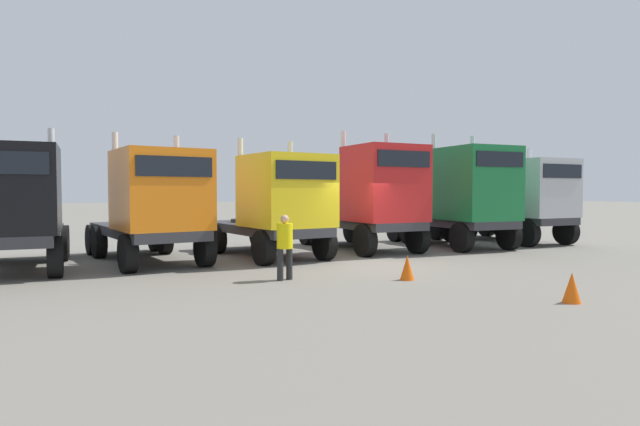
{
  "coord_description": "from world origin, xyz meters",
  "views": [
    {
      "loc": [
        -8.25,
        -13.99,
        2.23
      ],
      "look_at": [
        -0.12,
        3.55,
        1.44
      ],
      "focal_mm": 29.9,
      "sensor_mm": 36.0,
      "label": 1
    }
  ],
  "objects_px": {
    "semi_truck_red": "(375,197)",
    "visitor_in_hivis": "(285,242)",
    "semi_truck_black": "(11,207)",
    "semi_truck_silver": "(526,200)",
    "semi_truck_green": "(467,196)",
    "semi_truck_yellow": "(277,205)",
    "semi_truck_orange": "(155,205)",
    "traffic_cone_near": "(407,268)",
    "traffic_cone_mid": "(572,288)"
  },
  "relations": [
    {
      "from": "semi_truck_black",
      "to": "semi_truck_green",
      "type": "relative_size",
      "value": 1.01
    },
    {
      "from": "semi_truck_orange",
      "to": "traffic_cone_mid",
      "type": "relative_size",
      "value": 10.71
    },
    {
      "from": "semi_truck_black",
      "to": "semi_truck_orange",
      "type": "xyz_separation_m",
      "value": [
        3.75,
        0.26,
        0.0
      ]
    },
    {
      "from": "semi_truck_yellow",
      "to": "traffic_cone_near",
      "type": "bearing_deg",
      "value": 7.62
    },
    {
      "from": "semi_truck_red",
      "to": "semi_truck_green",
      "type": "height_order",
      "value": "semi_truck_green"
    },
    {
      "from": "semi_truck_yellow",
      "to": "semi_truck_black",
      "type": "bearing_deg",
      "value": -97.39
    },
    {
      "from": "semi_truck_red",
      "to": "visitor_in_hivis",
      "type": "relative_size",
      "value": 3.67
    },
    {
      "from": "semi_truck_black",
      "to": "visitor_in_hivis",
      "type": "bearing_deg",
      "value": 58.97
    },
    {
      "from": "semi_truck_silver",
      "to": "semi_truck_black",
      "type": "bearing_deg",
      "value": -88.75
    },
    {
      "from": "semi_truck_yellow",
      "to": "semi_truck_silver",
      "type": "height_order",
      "value": "semi_truck_silver"
    },
    {
      "from": "semi_truck_yellow",
      "to": "semi_truck_green",
      "type": "distance_m",
      "value": 7.87
    },
    {
      "from": "semi_truck_yellow",
      "to": "traffic_cone_mid",
      "type": "xyz_separation_m",
      "value": [
        2.91,
        -9.06,
        -1.49
      ]
    },
    {
      "from": "semi_truck_green",
      "to": "semi_truck_red",
      "type": "bearing_deg",
      "value": -93.94
    },
    {
      "from": "semi_truck_yellow",
      "to": "traffic_cone_near",
      "type": "relative_size",
      "value": 10.14
    },
    {
      "from": "traffic_cone_mid",
      "to": "semi_truck_yellow",
      "type": "bearing_deg",
      "value": 107.81
    },
    {
      "from": "semi_truck_green",
      "to": "semi_truck_yellow",
      "type": "bearing_deg",
      "value": -88.6
    },
    {
      "from": "semi_truck_yellow",
      "to": "semi_truck_red",
      "type": "distance_m",
      "value": 3.97
    },
    {
      "from": "semi_truck_red",
      "to": "traffic_cone_mid",
      "type": "relative_size",
      "value": 9.81
    },
    {
      "from": "semi_truck_green",
      "to": "visitor_in_hivis",
      "type": "distance_m",
      "value": 10.06
    },
    {
      "from": "semi_truck_black",
      "to": "traffic_cone_near",
      "type": "bearing_deg",
      "value": 61.25
    },
    {
      "from": "semi_truck_yellow",
      "to": "traffic_cone_near",
      "type": "xyz_separation_m",
      "value": [
        1.5,
        -5.37,
        -1.48
      ]
    },
    {
      "from": "semi_truck_yellow",
      "to": "semi_truck_silver",
      "type": "relative_size",
      "value": 1.06
    },
    {
      "from": "semi_truck_silver",
      "to": "semi_truck_yellow",
      "type": "bearing_deg",
      "value": -88.11
    },
    {
      "from": "semi_truck_orange",
      "to": "visitor_in_hivis",
      "type": "distance_m",
      "value": 5.05
    },
    {
      "from": "semi_truck_yellow",
      "to": "visitor_in_hivis",
      "type": "bearing_deg",
      "value": -25.69
    },
    {
      "from": "traffic_cone_near",
      "to": "semi_truck_orange",
      "type": "bearing_deg",
      "value": 134.06
    },
    {
      "from": "visitor_in_hivis",
      "to": "traffic_cone_mid",
      "type": "xyz_separation_m",
      "value": [
        4.22,
        -4.98,
        -0.64
      ]
    },
    {
      "from": "semi_truck_black",
      "to": "semi_truck_silver",
      "type": "xyz_separation_m",
      "value": [
        19.1,
        0.52,
        0.06
      ]
    },
    {
      "from": "semi_truck_red",
      "to": "traffic_cone_near",
      "type": "height_order",
      "value": "semi_truck_red"
    },
    {
      "from": "semi_truck_red",
      "to": "traffic_cone_mid",
      "type": "height_order",
      "value": "semi_truck_red"
    },
    {
      "from": "traffic_cone_near",
      "to": "traffic_cone_mid",
      "type": "relative_size",
      "value": 1.02
    },
    {
      "from": "semi_truck_black",
      "to": "traffic_cone_mid",
      "type": "height_order",
      "value": "semi_truck_black"
    },
    {
      "from": "traffic_cone_mid",
      "to": "semi_truck_red",
      "type": "bearing_deg",
      "value": 83.69
    },
    {
      "from": "semi_truck_green",
      "to": "semi_truck_black",
      "type": "bearing_deg",
      "value": -88.0
    },
    {
      "from": "semi_truck_green",
      "to": "visitor_in_hivis",
      "type": "relative_size",
      "value": 3.66
    },
    {
      "from": "semi_truck_green",
      "to": "visitor_in_hivis",
      "type": "height_order",
      "value": "semi_truck_green"
    },
    {
      "from": "semi_truck_black",
      "to": "semi_truck_green",
      "type": "bearing_deg",
      "value": 91.33
    },
    {
      "from": "semi_truck_green",
      "to": "traffic_cone_mid",
      "type": "xyz_separation_m",
      "value": [
        -4.95,
        -8.97,
        -1.76
      ]
    },
    {
      "from": "semi_truck_orange",
      "to": "visitor_in_hivis",
      "type": "bearing_deg",
      "value": 22.64
    },
    {
      "from": "semi_truck_green",
      "to": "semi_truck_silver",
      "type": "relative_size",
      "value": 1.0
    },
    {
      "from": "semi_truck_red",
      "to": "visitor_in_hivis",
      "type": "xyz_separation_m",
      "value": [
        -5.25,
        -4.4,
        -1.06
      ]
    },
    {
      "from": "semi_truck_orange",
      "to": "semi_truck_yellow",
      "type": "xyz_separation_m",
      "value": [
        3.87,
        -0.18,
        -0.02
      ]
    },
    {
      "from": "semi_truck_black",
      "to": "semi_truck_yellow",
      "type": "height_order",
      "value": "semi_truck_black"
    },
    {
      "from": "semi_truck_silver",
      "to": "traffic_cone_mid",
      "type": "distance_m",
      "value": 12.89
    },
    {
      "from": "semi_truck_red",
      "to": "traffic_cone_mid",
      "type": "xyz_separation_m",
      "value": [
        -1.04,
        -9.38,
        -1.7
      ]
    },
    {
      "from": "semi_truck_red",
      "to": "visitor_in_hivis",
      "type": "bearing_deg",
      "value": -51.61
    },
    {
      "from": "semi_truck_yellow",
      "to": "semi_truck_green",
      "type": "bearing_deg",
      "value": 81.38
    },
    {
      "from": "visitor_in_hivis",
      "to": "semi_truck_red",
      "type": "bearing_deg",
      "value": 115.86
    },
    {
      "from": "semi_truck_orange",
      "to": "visitor_in_hivis",
      "type": "height_order",
      "value": "semi_truck_orange"
    },
    {
      "from": "semi_truck_orange",
      "to": "semi_truck_red",
      "type": "height_order",
      "value": "semi_truck_red"
    }
  ]
}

